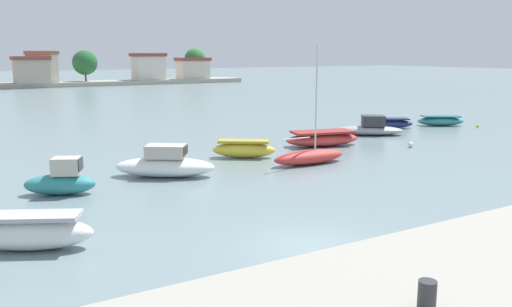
{
  "coord_description": "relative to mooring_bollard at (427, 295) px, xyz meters",
  "views": [
    {
      "loc": [
        -10.24,
        -13.62,
        6.47
      ],
      "look_at": [
        5.39,
        12.81,
        0.6
      ],
      "focal_mm": 36.87,
      "sensor_mm": 36.0,
      "label": 1
    }
  ],
  "objects": [
    {
      "name": "moored_boat_4",
      "position": [
        9.44,
        22.94,
        -2.07
      ],
      "size": [
        3.94,
        3.27,
        1.11
      ],
      "rotation": [
        0.0,
        0.0,
        -0.61
      ],
      "color": "yellow",
      "rests_on": "ground"
    },
    {
      "name": "mooring_buoy_1",
      "position": [
        34.12,
        24.39,
        -2.48
      ],
      "size": [
        0.25,
        0.25,
        0.25
      ],
      "primitive_type": "sphere",
      "color": "yellow",
      "rests_on": "ground"
    },
    {
      "name": "distant_shoreline",
      "position": [
        12.16,
        104.72,
        0.0
      ],
      "size": [
        97.67,
        7.96,
        7.57
      ],
      "color": "#9E998C",
      "rests_on": "ground"
    },
    {
      "name": "moored_boat_2",
      "position": [
        -2.15,
        19.58,
        -1.96
      ],
      "size": [
        3.48,
        2.56,
        1.75
      ],
      "rotation": [
        0.0,
        0.0,
        -0.45
      ],
      "color": "teal",
      "rests_on": "ground"
    },
    {
      "name": "moored_boat_9",
      "position": [
        32.11,
        26.82,
        -2.17
      ],
      "size": [
        4.3,
        3.42,
        0.91
      ],
      "rotation": [
        0.0,
        0.0,
        -0.55
      ],
      "color": "teal",
      "rests_on": "ground"
    },
    {
      "name": "mooring_buoy_0",
      "position": [
        21.31,
        20.22,
        -2.42
      ],
      "size": [
        0.37,
        0.37,
        0.37
      ],
      "primitive_type": "sphere",
      "color": "white",
      "rests_on": "ground"
    },
    {
      "name": "moored_boat_1",
      "position": [
        -4.43,
        12.84,
        -2.02
      ],
      "size": [
        4.36,
        3.11,
        1.23
      ],
      "rotation": [
        0.0,
        0.0,
        -0.47
      ],
      "color": "white",
      "rests_on": "ground"
    },
    {
      "name": "ground_plane",
      "position": [
        3.82,
        8.21,
        -2.61
      ],
      "size": [
        400.0,
        400.0,
        0.0
      ],
      "primitive_type": "plane",
      "color": "slate"
    },
    {
      "name": "moored_boat_6",
      "position": [
        16.35,
        23.84,
        -2.1
      ],
      "size": [
        5.76,
        3.29,
        1.07
      ],
      "rotation": [
        0.0,
        0.0,
        -0.23
      ],
      "color": "#C63833",
      "rests_on": "ground"
    },
    {
      "name": "moored_boat_7",
      "position": [
        22.81,
        25.92,
        -2.07
      ],
      "size": [
        5.47,
        4.7,
        1.57
      ],
      "rotation": [
        0.0,
        0.0,
        -0.62
      ],
      "color": "#9E9EA3",
      "rests_on": "ground"
    },
    {
      "name": "moored_boat_3",
      "position": [
        3.32,
        20.56,
        -1.97
      ],
      "size": [
        5.48,
        4.53,
        1.71
      ],
      "rotation": [
        0.0,
        0.0,
        -0.59
      ],
      "color": "white",
      "rests_on": "ground"
    },
    {
      "name": "moored_boat_5",
      "position": [
        11.84,
        19.26,
        -2.14
      ],
      "size": [
        4.87,
        1.47,
        6.93
      ],
      "rotation": [
        0.0,
        0.0,
        -0.02
      ],
      "color": "#C63833",
      "rests_on": "ground"
    },
    {
      "name": "mooring_bollard",
      "position": [
        0.0,
        0.0,
        0.0
      ],
      "size": [
        0.3,
        0.3,
        0.5
      ],
      "primitive_type": "cylinder",
      "color": "#2D2D33",
      "rests_on": "seawall_embankment"
    },
    {
      "name": "moored_boat_8",
      "position": [
        26.86,
        28.03,
        -2.19
      ],
      "size": [
        4.53,
        3.34,
        0.87
      ],
      "rotation": [
        0.0,
        0.0,
        -0.49
      ],
      "color": "navy",
      "rests_on": "ground"
    }
  ]
}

